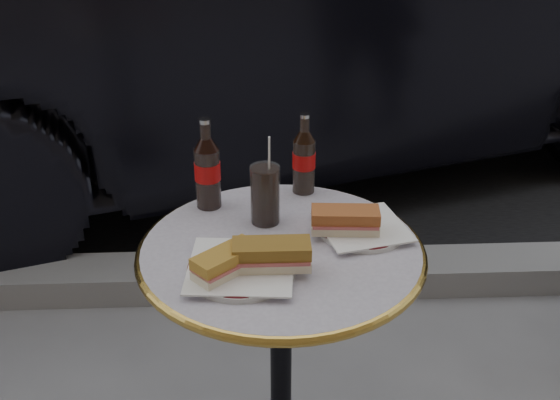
{
  "coord_description": "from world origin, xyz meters",
  "views": [
    {
      "loc": [
        -0.06,
        -1.28,
        1.52
      ],
      "look_at": [
        0.0,
        0.05,
        0.82
      ],
      "focal_mm": 45.0,
      "sensor_mm": 36.0,
      "label": 1
    }
  ],
  "objects_px": {
    "plate_right": "(362,230)",
    "cola_bottle_right": "(304,153)",
    "cola_bottle_left": "(207,163)",
    "cola_glass": "(265,194)",
    "bistro_table": "(281,378)",
    "parked_car": "(290,3)",
    "plate_left": "(241,269)"
  },
  "relations": [
    {
      "from": "plate_right",
      "to": "cola_bottle_left",
      "type": "distance_m",
      "value": 0.39
    },
    {
      "from": "plate_right",
      "to": "cola_glass",
      "type": "bearing_deg",
      "value": 165.36
    },
    {
      "from": "cola_bottle_left",
      "to": "cola_glass",
      "type": "relative_size",
      "value": 1.59
    },
    {
      "from": "bistro_table",
      "to": "parked_car",
      "type": "height_order",
      "value": "parked_car"
    },
    {
      "from": "plate_right",
      "to": "bistro_table",
      "type": "bearing_deg",
      "value": -162.89
    },
    {
      "from": "bistro_table",
      "to": "plate_right",
      "type": "relative_size",
      "value": 3.81
    },
    {
      "from": "cola_bottle_left",
      "to": "parked_car",
      "type": "xyz_separation_m",
      "value": [
        0.31,
        1.93,
        -0.05
      ]
    },
    {
      "from": "plate_left",
      "to": "parked_car",
      "type": "distance_m",
      "value": 2.23
    },
    {
      "from": "cola_bottle_left",
      "to": "parked_car",
      "type": "height_order",
      "value": "parked_car"
    },
    {
      "from": "plate_right",
      "to": "parked_car",
      "type": "relative_size",
      "value": 0.04
    },
    {
      "from": "plate_left",
      "to": "cola_bottle_left",
      "type": "distance_m",
      "value": 0.32
    },
    {
      "from": "cola_glass",
      "to": "parked_car",
      "type": "height_order",
      "value": "parked_car"
    },
    {
      "from": "bistro_table",
      "to": "plate_right",
      "type": "bearing_deg",
      "value": 17.11
    },
    {
      "from": "bistro_table",
      "to": "parked_car",
      "type": "relative_size",
      "value": 0.15
    },
    {
      "from": "plate_left",
      "to": "cola_bottle_left",
      "type": "relative_size",
      "value": 1.0
    },
    {
      "from": "plate_right",
      "to": "cola_bottle_right",
      "type": "distance_m",
      "value": 0.25
    },
    {
      "from": "cola_glass",
      "to": "cola_bottle_left",
      "type": "bearing_deg",
      "value": 147.89
    },
    {
      "from": "plate_left",
      "to": "cola_glass",
      "type": "xyz_separation_m",
      "value": [
        0.06,
        0.21,
        0.06
      ]
    },
    {
      "from": "cola_bottle_left",
      "to": "cola_bottle_right",
      "type": "xyz_separation_m",
      "value": [
        0.23,
        0.07,
        -0.01
      ]
    },
    {
      "from": "plate_left",
      "to": "cola_bottle_right",
      "type": "xyz_separation_m",
      "value": [
        0.15,
        0.35,
        0.1
      ]
    },
    {
      "from": "plate_left",
      "to": "cola_bottle_left",
      "type": "bearing_deg",
      "value": 104.89
    },
    {
      "from": "bistro_table",
      "to": "cola_bottle_right",
      "type": "xyz_separation_m",
      "value": [
        0.07,
        0.26,
        0.47
      ]
    },
    {
      "from": "cola_bottle_left",
      "to": "cola_glass",
      "type": "distance_m",
      "value": 0.16
    },
    {
      "from": "bistro_table",
      "to": "plate_right",
      "type": "xyz_separation_m",
      "value": [
        0.18,
        0.06,
        0.37
      ]
    },
    {
      "from": "parked_car",
      "to": "plate_left",
      "type": "bearing_deg",
      "value": 155.81
    },
    {
      "from": "bistro_table",
      "to": "cola_bottle_left",
      "type": "relative_size",
      "value": 3.31
    },
    {
      "from": "plate_left",
      "to": "parked_car",
      "type": "bearing_deg",
      "value": 84.05
    },
    {
      "from": "bistro_table",
      "to": "cola_bottle_left",
      "type": "height_order",
      "value": "cola_bottle_left"
    },
    {
      "from": "plate_right",
      "to": "cola_bottle_right",
      "type": "relative_size",
      "value": 0.94
    },
    {
      "from": "cola_bottle_right",
      "to": "cola_glass",
      "type": "xyz_separation_m",
      "value": [
        -0.1,
        -0.15,
        -0.03
      ]
    },
    {
      "from": "plate_right",
      "to": "parked_car",
      "type": "height_order",
      "value": "parked_car"
    },
    {
      "from": "plate_left",
      "to": "bistro_table",
      "type": "bearing_deg",
      "value": 47.32
    }
  ]
}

